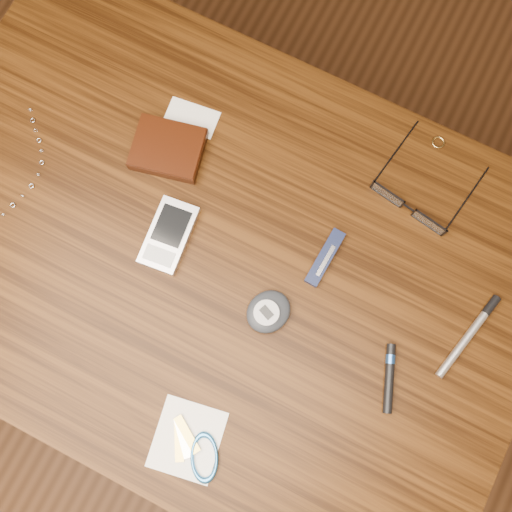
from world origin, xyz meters
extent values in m
plane|color=#472814|center=(0.00, 0.00, 0.00)|extent=(3.80, 3.80, 0.00)
cube|color=#331B08|center=(0.00, 0.00, 0.73)|extent=(1.00, 0.70, 0.03)
cylinder|color=#4C2814|center=(-0.45, 0.30, 0.36)|extent=(0.05, 0.05, 0.71)
cylinder|color=#4C2814|center=(0.45, 0.30, 0.36)|extent=(0.05, 0.05, 0.71)
cube|color=black|center=(-0.14, 0.11, 0.76)|extent=(0.12, 0.11, 0.02)
cube|color=black|center=(-0.14, 0.11, 0.77)|extent=(0.12, 0.11, 0.00)
cube|color=silver|center=(-0.14, 0.18, 0.75)|extent=(0.09, 0.06, 0.00)
cube|color=black|center=(0.19, 0.20, 0.76)|extent=(0.06, 0.01, 0.03)
cube|color=white|center=(0.19, 0.20, 0.76)|extent=(0.05, 0.01, 0.02)
cylinder|color=black|center=(0.18, 0.27, 0.75)|extent=(0.02, 0.13, 0.00)
cube|color=black|center=(0.27, 0.19, 0.76)|extent=(0.06, 0.01, 0.03)
cube|color=white|center=(0.27, 0.19, 0.76)|extent=(0.05, 0.01, 0.02)
cylinder|color=black|center=(0.31, 0.25, 0.75)|extent=(0.02, 0.13, 0.00)
cube|color=black|center=(0.23, 0.19, 0.77)|extent=(0.02, 0.01, 0.00)
torus|color=tan|center=(0.23, 0.32, 0.75)|extent=(0.03, 0.03, 0.00)
torus|color=silver|center=(-0.32, -0.09, 0.75)|extent=(0.01, 0.01, 0.01)
torus|color=silver|center=(-0.31, -0.07, 0.75)|extent=(0.01, 0.01, 0.00)
torus|color=silver|center=(-0.31, -0.05, 0.75)|extent=(0.01, 0.00, 0.01)
torus|color=silver|center=(-0.30, -0.03, 0.75)|extent=(0.01, 0.01, 0.00)
torus|color=silver|center=(-0.30, -0.01, 0.75)|extent=(0.01, 0.00, 0.01)
torus|color=silver|center=(-0.31, 0.01, 0.75)|extent=(0.01, 0.01, 0.00)
torus|color=silver|center=(-0.32, 0.02, 0.75)|extent=(0.01, 0.01, 0.01)
torus|color=silver|center=(-0.33, 0.04, 0.75)|extent=(0.01, 0.01, 0.00)
torus|color=silver|center=(-0.35, 0.05, 0.75)|extent=(0.01, 0.01, 0.01)
torus|color=silver|center=(-0.36, 0.06, 0.75)|extent=(0.01, 0.01, 0.00)
torus|color=silver|center=(-0.37, 0.08, 0.75)|extent=(0.01, 0.00, 0.01)
cube|color=silver|center=(-0.07, -0.01, 0.76)|extent=(0.07, 0.12, 0.01)
cube|color=black|center=(-0.08, 0.01, 0.77)|extent=(0.05, 0.06, 0.00)
cube|color=#AAAFB3|center=(-0.07, -0.04, 0.77)|extent=(0.05, 0.03, 0.00)
ellipsoid|color=#21242B|center=(0.11, -0.04, 0.76)|extent=(0.08, 0.09, 0.02)
cylinder|color=#A2A4AA|center=(0.11, -0.05, 0.77)|extent=(0.04, 0.04, 0.00)
cube|color=black|center=(0.11, -0.05, 0.78)|extent=(0.02, 0.02, 0.00)
cube|color=white|center=(0.09, -0.25, 0.75)|extent=(0.11, 0.12, 0.00)
torus|color=#296DB0|center=(0.12, -0.26, 0.76)|extent=(0.08, 0.08, 0.01)
cube|color=#A48C3A|center=(0.08, -0.26, 0.75)|extent=(0.04, 0.06, 0.00)
cube|color=silver|center=(0.08, -0.25, 0.75)|extent=(0.05, 0.05, 0.00)
cube|color=#A08D38|center=(0.09, -0.25, 0.76)|extent=(0.05, 0.04, 0.00)
cube|color=#111435|center=(0.15, 0.07, 0.76)|extent=(0.03, 0.09, 0.01)
cube|color=silver|center=(0.15, 0.07, 0.76)|extent=(0.01, 0.05, 0.00)
cylinder|color=silver|center=(0.39, 0.06, 0.76)|extent=(0.04, 0.15, 0.01)
cylinder|color=black|center=(0.40, 0.12, 0.76)|extent=(0.02, 0.03, 0.01)
cylinder|color=black|center=(0.31, -0.05, 0.76)|extent=(0.05, 0.10, 0.01)
cylinder|color=#2756A7|center=(0.30, -0.02, 0.76)|extent=(0.02, 0.02, 0.01)
camera|label=1|loc=(0.14, -0.13, 1.59)|focal=40.00mm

